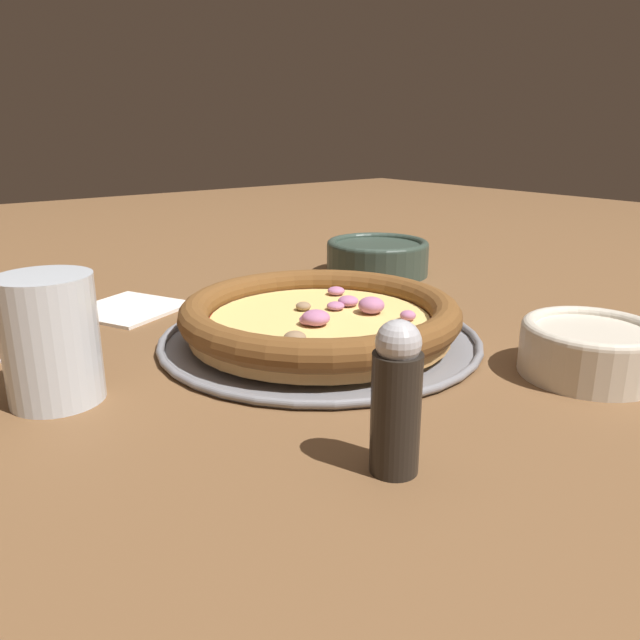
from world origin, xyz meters
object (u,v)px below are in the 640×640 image
(pizza, at_px, (320,317))
(napkin, at_px, (128,307))
(fork, at_px, (38,332))
(drinking_cup, at_px, (51,339))
(pepper_shaker, at_px, (396,398))
(pizza_tray, at_px, (320,339))
(bowl_near, at_px, (590,347))
(bowl_far, at_px, (377,256))

(pizza, bearing_deg, napkin, -154.54)
(fork, bearing_deg, pizza, 77.82)
(drinking_cup, xyz_separation_m, napkin, (-0.22, 0.14, -0.05))
(fork, distance_m, pepper_shaker, 0.46)
(fork, bearing_deg, pepper_shaker, 44.92)
(pizza_tray, xyz_separation_m, pepper_shaker, (0.23, -0.12, 0.05))
(pizza, distance_m, bowl_near, 0.26)
(pizza_tray, height_order, bowl_far, bowl_far)
(pizza_tray, distance_m, bowl_near, 0.26)
(pizza, xyz_separation_m, bowl_near, (0.22, 0.14, -0.00))
(pepper_shaker, bearing_deg, drinking_cup, -150.53)
(bowl_near, bearing_deg, pepper_shaker, -87.66)
(pizza_tray, xyz_separation_m, fork, (-0.21, -0.23, -0.00))
(pepper_shaker, bearing_deg, bowl_near, 92.34)
(bowl_far, bearing_deg, bowl_near, -16.59)
(pizza, distance_m, bowl_far, 0.33)
(pizza, relative_size, drinking_cup, 2.73)
(bowl_near, relative_size, napkin, 0.80)
(pizza_tray, xyz_separation_m, bowl_near, (0.22, 0.14, 0.02))
(pizza_tray, height_order, pepper_shaker, pepper_shaker)
(bowl_far, bearing_deg, pizza_tray, -53.29)
(pizza, relative_size, fork, 1.62)
(pizza_tray, xyz_separation_m, bowl_far, (-0.20, 0.26, 0.02))
(napkin, height_order, pepper_shaker, pepper_shaker)
(pizza, xyz_separation_m, pepper_shaker, (0.23, -0.12, 0.02))
(pizza_tray, distance_m, fork, 0.31)
(drinking_cup, distance_m, fork, 0.20)
(bowl_far, height_order, pepper_shaker, pepper_shaker)
(pepper_shaker, bearing_deg, pizza, 153.00)
(napkin, bearing_deg, bowl_far, 83.51)
(drinking_cup, distance_m, pepper_shaker, 0.29)
(bowl_near, distance_m, bowl_far, 0.43)
(bowl_near, relative_size, drinking_cup, 1.16)
(bowl_far, distance_m, napkin, 0.38)
(pizza, distance_m, fork, 0.31)
(bowl_near, height_order, drinking_cup, drinking_cup)
(pizza_tray, relative_size, bowl_far, 2.17)
(pizza, distance_m, drinking_cup, 0.26)
(napkin, distance_m, pepper_shaker, 0.47)
(bowl_far, bearing_deg, drinking_cup, -71.55)
(pizza, height_order, drinking_cup, drinking_cup)
(pizza, height_order, bowl_near, same)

